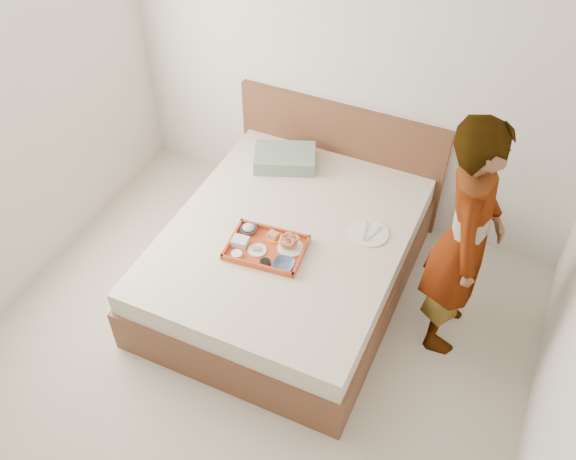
% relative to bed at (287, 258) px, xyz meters
% --- Properties ---
extents(ground, '(3.50, 4.00, 0.01)m').
position_rel_bed_xyz_m(ground, '(0.03, -1.00, -0.27)').
color(ground, '#BDB29F').
rests_on(ground, ground).
extents(wall_back, '(3.50, 0.01, 2.60)m').
position_rel_bed_xyz_m(wall_back, '(0.03, 1.00, 1.04)').
color(wall_back, silver).
rests_on(wall_back, ground).
extents(bed, '(1.65, 2.00, 0.53)m').
position_rel_bed_xyz_m(bed, '(0.00, 0.00, 0.00)').
color(bed, brown).
rests_on(bed, ground).
extents(headboard, '(1.65, 0.06, 0.95)m').
position_rel_bed_xyz_m(headboard, '(0.00, 0.97, 0.21)').
color(headboard, brown).
rests_on(headboard, ground).
extents(pillow, '(0.54, 0.46, 0.11)m').
position_rel_bed_xyz_m(pillow, '(-0.32, 0.65, 0.32)').
color(pillow, gray).
rests_on(pillow, bed).
extents(tray, '(0.53, 0.41, 0.05)m').
position_rel_bed_xyz_m(tray, '(-0.05, -0.22, 0.29)').
color(tray, '#C84422').
rests_on(tray, bed).
extents(prawn_plate, '(0.19, 0.19, 0.01)m').
position_rel_bed_xyz_m(prawn_plate, '(0.09, -0.15, 0.28)').
color(prawn_plate, white).
rests_on(prawn_plate, tray).
extents(navy_bowl_big, '(0.15, 0.15, 0.03)m').
position_rel_bed_xyz_m(navy_bowl_big, '(0.12, -0.32, 0.30)').
color(navy_bowl_big, '#172648').
rests_on(navy_bowl_big, tray).
extents(sauce_dish, '(0.08, 0.08, 0.03)m').
position_rel_bed_xyz_m(sauce_dish, '(0.00, -0.35, 0.29)').
color(sauce_dish, black).
rests_on(sauce_dish, tray).
extents(meat_plate, '(0.14, 0.14, 0.01)m').
position_rel_bed_xyz_m(meat_plate, '(-0.10, -0.26, 0.28)').
color(meat_plate, white).
rests_on(meat_plate, tray).
extents(bread_plate, '(0.13, 0.13, 0.01)m').
position_rel_bed_xyz_m(bread_plate, '(-0.05, -0.10, 0.28)').
color(bread_plate, orange).
rests_on(bread_plate, tray).
extents(salad_bowl, '(0.12, 0.12, 0.03)m').
position_rel_bed_xyz_m(salad_bowl, '(-0.23, -0.12, 0.30)').
color(salad_bowl, '#172648').
rests_on(salad_bowl, tray).
extents(plastic_tub, '(0.11, 0.10, 0.05)m').
position_rel_bed_xyz_m(plastic_tub, '(-0.23, -0.25, 0.30)').
color(plastic_tub, silver).
rests_on(plastic_tub, tray).
extents(cheese_round, '(0.08, 0.08, 0.03)m').
position_rel_bed_xyz_m(cheese_round, '(-0.20, -0.36, 0.29)').
color(cheese_round, white).
rests_on(cheese_round, tray).
extents(dinner_plate, '(0.29, 0.29, 0.01)m').
position_rel_bed_xyz_m(dinner_plate, '(0.51, 0.21, 0.27)').
color(dinner_plate, white).
rests_on(dinner_plate, bed).
extents(person, '(0.48, 0.67, 1.72)m').
position_rel_bed_xyz_m(person, '(1.13, 0.07, 0.59)').
color(person, silver).
rests_on(person, ground).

